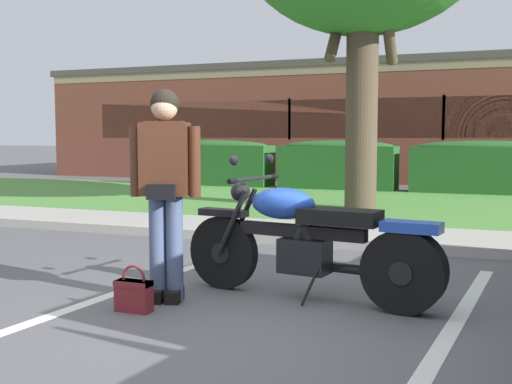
{
  "coord_description": "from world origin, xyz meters",
  "views": [
    {
      "loc": [
        1.76,
        -4.1,
        1.33
      ],
      "look_at": [
        -0.21,
        0.92,
        0.85
      ],
      "focal_mm": 43.92,
      "sensor_mm": 36.0,
      "label": 1
    }
  ],
  "objects_px": {
    "motorcycle": "(317,242)",
    "hedge_center_left": "(338,164)",
    "brick_building": "(454,123)",
    "rider_person": "(165,179)",
    "hedge_center_right": "(486,167)",
    "handbag": "(134,293)",
    "hedge_left": "(212,162)"
  },
  "relations": [
    {
      "from": "hedge_left",
      "to": "handbag",
      "type": "bearing_deg",
      "value": -67.37
    },
    {
      "from": "handbag",
      "to": "hedge_left",
      "type": "distance_m",
      "value": 11.91
    },
    {
      "from": "rider_person",
      "to": "hedge_center_right",
      "type": "distance_m",
      "value": 10.83
    },
    {
      "from": "motorcycle",
      "to": "brick_building",
      "type": "height_order",
      "value": "brick_building"
    },
    {
      "from": "motorcycle",
      "to": "hedge_left",
      "type": "height_order",
      "value": "hedge_left"
    },
    {
      "from": "motorcycle",
      "to": "brick_building",
      "type": "relative_size",
      "value": 0.09
    },
    {
      "from": "hedge_center_right",
      "to": "brick_building",
      "type": "distance_m",
      "value": 6.65
    },
    {
      "from": "handbag",
      "to": "brick_building",
      "type": "distance_m",
      "value": 17.55
    },
    {
      "from": "motorcycle",
      "to": "handbag",
      "type": "bearing_deg",
      "value": -146.08
    },
    {
      "from": "hedge_center_left",
      "to": "hedge_left",
      "type": "bearing_deg",
      "value": 180.0
    },
    {
      "from": "motorcycle",
      "to": "hedge_left",
      "type": "distance_m",
      "value": 11.7
    },
    {
      "from": "hedge_center_right",
      "to": "brick_building",
      "type": "height_order",
      "value": "brick_building"
    },
    {
      "from": "hedge_center_left",
      "to": "brick_building",
      "type": "distance_m",
      "value": 6.93
    },
    {
      "from": "rider_person",
      "to": "hedge_center_left",
      "type": "relative_size",
      "value": 0.6
    },
    {
      "from": "motorcycle",
      "to": "hedge_center_left",
      "type": "xyz_separation_m",
      "value": [
        -2.38,
        10.17,
        0.17
      ]
    },
    {
      "from": "handbag",
      "to": "hedge_left",
      "type": "bearing_deg",
      "value": 112.63
    },
    {
      "from": "motorcycle",
      "to": "hedge_center_right",
      "type": "xyz_separation_m",
      "value": [
        1.02,
        10.17,
        0.17
      ]
    },
    {
      "from": "motorcycle",
      "to": "handbag",
      "type": "relative_size",
      "value": 6.22
    },
    {
      "from": "handbag",
      "to": "brick_building",
      "type": "height_order",
      "value": "brick_building"
    },
    {
      "from": "handbag",
      "to": "hedge_center_left",
      "type": "bearing_deg",
      "value": 96.09
    },
    {
      "from": "motorcycle",
      "to": "hedge_left",
      "type": "xyz_separation_m",
      "value": [
        -5.79,
        10.17,
        0.17
      ]
    },
    {
      "from": "motorcycle",
      "to": "handbag",
      "type": "xyz_separation_m",
      "value": [
        -1.21,
        -0.81,
        -0.34
      ]
    },
    {
      "from": "rider_person",
      "to": "motorcycle",
      "type": "bearing_deg",
      "value": 21.31
    },
    {
      "from": "hedge_left",
      "to": "hedge_center_right",
      "type": "bearing_deg",
      "value": 0.0
    },
    {
      "from": "handbag",
      "to": "hedge_center_right",
      "type": "bearing_deg",
      "value": 78.5
    },
    {
      "from": "brick_building",
      "to": "hedge_center_left",
      "type": "bearing_deg",
      "value": -109.25
    },
    {
      "from": "hedge_left",
      "to": "hedge_center_right",
      "type": "relative_size",
      "value": 0.99
    },
    {
      "from": "hedge_center_left",
      "to": "brick_building",
      "type": "relative_size",
      "value": 0.11
    },
    {
      "from": "hedge_left",
      "to": "brick_building",
      "type": "xyz_separation_m",
      "value": [
        5.66,
        6.46,
        1.13
      ]
    },
    {
      "from": "hedge_left",
      "to": "hedge_center_right",
      "type": "distance_m",
      "value": 6.81
    },
    {
      "from": "motorcycle",
      "to": "handbag",
      "type": "distance_m",
      "value": 1.5
    },
    {
      "from": "motorcycle",
      "to": "rider_person",
      "type": "bearing_deg",
      "value": -158.69
    }
  ]
}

